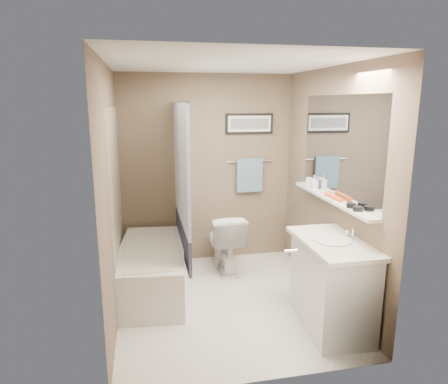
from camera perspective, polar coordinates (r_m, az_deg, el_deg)
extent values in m
plane|color=silver|center=(4.35, 0.41, -15.38)|extent=(2.50, 2.50, 0.00)
cube|color=white|center=(3.85, 0.47, 17.64)|extent=(2.20, 2.50, 0.04)
cube|color=brown|center=(5.12, -2.41, 3.16)|extent=(2.20, 0.04, 2.40)
cube|color=brown|center=(2.78, 5.69, -5.16)|extent=(2.20, 0.04, 2.40)
cube|color=brown|center=(3.86, -15.45, -0.46)|extent=(0.04, 2.50, 2.40)
cube|color=brown|center=(4.28, 14.73, 0.85)|extent=(0.04, 2.50, 2.40)
cube|color=beige|center=(4.39, -15.04, -1.55)|extent=(0.02, 1.55, 2.00)
cylinder|color=silver|center=(4.27, -6.36, 12.65)|extent=(0.02, 1.55, 0.02)
cube|color=white|center=(4.32, -6.15, 4.01)|extent=(0.03, 1.45, 1.28)
cube|color=#282A4B|center=(4.52, -5.90, -6.32)|extent=(0.03, 1.45, 0.36)
cube|color=silver|center=(4.09, 16.10, 6.19)|extent=(0.02, 1.60, 1.00)
cube|color=silver|center=(4.15, 14.99, -0.94)|extent=(0.12, 1.60, 0.03)
cylinder|color=silver|center=(5.20, 3.62, 4.42)|extent=(0.60, 0.02, 0.02)
cube|color=#86B2C4|center=(5.21, 3.65, 2.43)|extent=(0.34, 0.05, 0.44)
cube|color=black|center=(5.17, 3.64, 9.72)|extent=(0.62, 0.02, 0.26)
cube|color=white|center=(5.16, 3.68, 9.71)|extent=(0.56, 0.00, 0.20)
cube|color=#595959|center=(5.16, 3.69, 9.71)|extent=(0.50, 0.00, 0.13)
cube|color=silver|center=(3.04, 15.74, -8.01)|extent=(0.80, 0.02, 2.00)
cylinder|color=silver|center=(2.95, 9.50, -8.31)|extent=(0.10, 0.02, 0.02)
cube|color=silver|center=(4.55, -10.17, -10.79)|extent=(0.84, 1.56, 0.50)
cube|color=silver|center=(4.46, -10.30, -7.84)|extent=(0.56, 1.36, 0.02)
imported|color=white|center=(4.97, 0.07, -7.07)|extent=(0.42, 0.72, 0.73)
cube|color=silver|center=(3.90, 15.09, -12.81)|extent=(0.55, 0.93, 0.80)
cube|color=beige|center=(3.73, 15.33, -7.00)|extent=(0.54, 0.96, 0.04)
cylinder|color=silver|center=(3.72, 15.21, -6.61)|extent=(0.34, 0.34, 0.01)
cylinder|color=silver|center=(3.80, 17.97, -5.71)|extent=(0.02, 0.02, 0.10)
sphere|color=silver|center=(3.89, 17.23, -5.55)|extent=(0.05, 0.05, 0.05)
cylinder|color=black|center=(3.70, 18.59, -2.28)|extent=(0.09, 0.09, 0.04)
cylinder|color=black|center=(3.80, 17.72, -1.84)|extent=(0.09, 0.09, 0.04)
cylinder|color=#E54920|center=(4.05, 15.68, -0.78)|extent=(0.05, 0.22, 0.04)
cylinder|color=orange|center=(4.14, 15.05, -0.46)|extent=(0.05, 0.22, 0.04)
cube|color=pink|center=(4.29, 14.05, -0.19)|extent=(0.05, 0.16, 0.01)
cylinder|color=silver|center=(4.62, 12.07, 1.40)|extent=(0.08, 0.08, 0.10)
imported|color=#999999|center=(4.50, 12.72, 1.38)|extent=(0.07, 0.07, 0.15)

